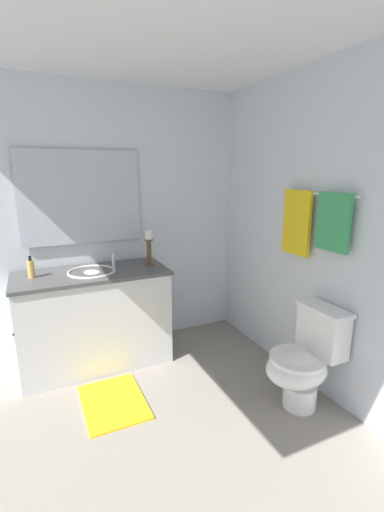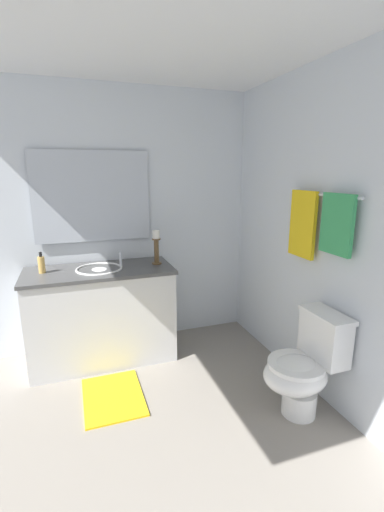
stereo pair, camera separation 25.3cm
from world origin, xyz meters
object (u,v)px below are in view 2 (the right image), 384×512
Objects in this scene: candle_holder_tall at (156,246)px; bath_mat at (113,397)px; towel_center at (337,224)px; toilet at (304,367)px; towel_near_vanity at (303,224)px; vanity_cabinet at (102,315)px; towel_bar at (323,195)px; soap_bottle at (41,264)px; sink_basin at (100,273)px; mirror at (92,197)px.

bath_mat is (0.64, -0.52, -1.01)m from candle_holder_tall.
towel_center reaches higher than candle_holder_tall.
toilet is 1.44m from bath_mat.
bath_mat is at bearing -98.28° from towel_near_vanity.
vanity_cabinet is 2.10m from towel_bar.
towel_center is (-0.05, 0.20, 0.98)m from toilet.
bath_mat is (-0.21, -1.46, -1.29)m from towel_near_vanity.
candle_holder_tall is 0.62× the size of towel_near_vanity.
soap_bottle is 0.25× the size of towel_bar.
vanity_cabinet is 4.10× the size of candle_holder_tall.
soap_bottle is 0.30× the size of bath_mat.
towel_near_vanity is (0.84, 1.46, 0.87)m from vanity_cabinet.
towel_bar reaches higher than bath_mat.
towel_near_vanity reaches higher than sink_basin.
towel_center reaches higher than towel_bar.
bath_mat is at bearing -116.21° from toilet.
towel_center is at bearing 68.71° from bath_mat.
towel_near_vanity and towel_center have the same top height.
soap_bottle is 0.24× the size of toilet.
mirror is 2.56× the size of towel_center.
candle_holder_tall is 0.99m from soap_bottle.
soap_bottle is at bearing -126.88° from toilet.
sink_basin is 1.75m from towel_near_vanity.
towel_near_vanity is at bearing -174.22° from towel_bar.
candle_holder_tall is at bearing -149.78° from toilet.
vanity_cabinet is at bearing 84.43° from soap_bottle.
mirror is at bearing -135.31° from towel_center.
toilet is 1.01m from towel_center.
towel_near_vanity is 0.36m from towel_center.
sink_basin is 2.23× the size of soap_bottle.
mirror is at bearing 116.95° from soap_bottle.
towel_center is at bearing 44.69° from mirror.
mirror is at bearing 179.99° from vanity_cabinet.
vanity_cabinet is 1.07m from mirror.
towel_bar reaches higher than sink_basin.
vanity_cabinet is at bearing -124.53° from towel_bar.
mirror is 1.96m from towel_bar.
towel_near_vanity is (-0.18, -0.02, -0.23)m from towel_bar.
towel_near_vanity is at bearing 52.53° from mirror.
towel_near_vanity is 1.24× the size of towel_center.
towel_bar is (1.01, 1.48, 1.10)m from vanity_cabinet.
candle_holder_tall is 1.56m from towel_center.
mirror reaches higher than vanity_cabinet.
candle_holder_tall reaches higher than sink_basin.
mirror is (-0.28, -0.00, 0.65)m from sink_basin.
towel_bar is 1.42× the size of towel_near_vanity.
sink_basin is 1.02m from bath_mat.
towel_center reaches higher than vanity_cabinet.
candle_holder_tall reaches higher than vanity_cabinet.
toilet is 1.49× the size of towel_near_vanity.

